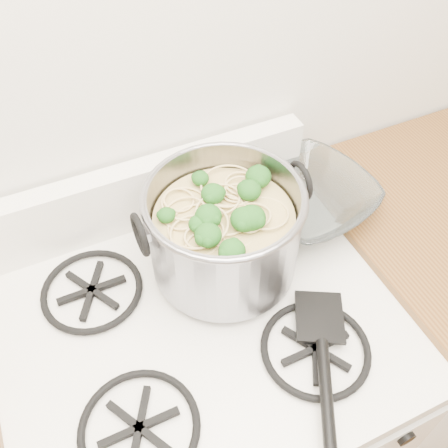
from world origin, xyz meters
TOP-DOWN VIEW (x-y plane):
  - gas_range at (0.00, 1.26)m, footprint 0.76×0.66m
  - stock_pot at (0.10, 1.36)m, footprint 0.33×0.30m
  - spatula at (0.21, 1.16)m, footprint 0.40×0.41m
  - glass_bowl at (0.33, 1.42)m, footprint 0.14×0.14m

SIDE VIEW (x-z plane):
  - gas_range at x=0.00m, z-range -0.03..0.90m
  - spatula at x=0.21m, z-range 0.92..0.95m
  - glass_bowl at x=0.33m, z-range 0.92..0.95m
  - stock_pot at x=0.10m, z-range 0.91..1.12m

